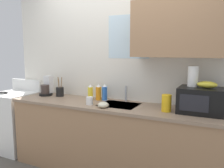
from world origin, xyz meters
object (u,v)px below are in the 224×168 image
at_px(paper_towel_roll, 193,76).
at_px(small_bowl, 103,105).
at_px(banana_bunch, 207,85).
at_px(dish_soap_bottle_blue, 105,93).
at_px(mug_white, 90,101).
at_px(coffee_maker, 47,88).
at_px(stove_range, 15,121).
at_px(microwave, 201,100).
at_px(cereal_canister, 166,103).
at_px(dish_soap_bottle_yellow, 90,92).
at_px(utensil_crock, 60,91).
at_px(dish_soap_bottle_orange, 98,93).

height_order(paper_towel_roll, small_bowl, paper_towel_roll).
distance_m(banana_bunch, dish_soap_bottle_blue, 1.29).
distance_m(dish_soap_bottle_blue, small_bowl, 0.42).
bearing_deg(mug_white, coffee_maker, 164.29).
xyz_separation_m(stove_range, coffee_maker, (0.58, 0.10, 0.55)).
distance_m(microwave, small_bowl, 1.07).
height_order(banana_bunch, cereal_canister, banana_bunch).
xyz_separation_m(dish_soap_bottle_blue, dish_soap_bottle_yellow, (-0.20, -0.04, -0.01)).
bearing_deg(utensil_crock, dish_soap_bottle_blue, 4.69).
distance_m(dish_soap_bottle_yellow, utensil_crock, 0.50).
bearing_deg(utensil_crock, dish_soap_bottle_orange, 2.31).
xyz_separation_m(stove_range, dish_soap_bottle_orange, (1.43, 0.14, 0.54)).
xyz_separation_m(dish_soap_bottle_orange, mug_white, (0.04, -0.28, -0.05)).
distance_m(banana_bunch, cereal_canister, 0.46).
bearing_deg(dish_soap_bottle_orange, dish_soap_bottle_blue, 22.78).
distance_m(microwave, dish_soap_bottle_blue, 1.22).
bearing_deg(cereal_canister, microwave, 16.17).
bearing_deg(dish_soap_bottle_yellow, paper_towel_roll, -1.80).
distance_m(dish_soap_bottle_blue, dish_soap_bottle_yellow, 0.20).
bearing_deg(coffee_maker, banana_bunch, -1.53).
height_order(microwave, banana_bunch, banana_bunch).
xyz_separation_m(paper_towel_roll, dish_soap_bottle_orange, (-1.19, 0.04, -0.28)).
height_order(banana_bunch, small_bowl, banana_bunch).
bearing_deg(small_bowl, coffee_maker, 164.38).
height_order(paper_towel_roll, dish_soap_bottle_orange, paper_towel_roll).
height_order(microwave, coffee_maker, coffee_maker).
xyz_separation_m(coffee_maker, mug_white, (0.88, -0.25, -0.06)).
height_order(banana_bunch, mug_white, banana_bunch).
relative_size(coffee_maker, small_bowl, 2.15).
relative_size(dish_soap_bottle_blue, dish_soap_bottle_orange, 1.01).
bearing_deg(cereal_canister, paper_towel_roll, 32.01).
bearing_deg(cereal_canister, mug_white, -174.37).
relative_size(coffee_maker, cereal_canister, 1.52).
xyz_separation_m(stove_range, banana_bunch, (2.77, 0.05, 0.75)).
bearing_deg(dish_soap_bottle_orange, coffee_maker, -177.54).
bearing_deg(dish_soap_bottle_orange, dish_soap_bottle_yellow, -178.37).
bearing_deg(stove_range, banana_bunch, 0.96).
distance_m(microwave, dish_soap_bottle_yellow, 1.41).
xyz_separation_m(banana_bunch, mug_white, (-1.30, -0.19, -0.26)).
height_order(microwave, dish_soap_bottle_blue, microwave).
relative_size(stove_range, utensil_crock, 3.82).
xyz_separation_m(paper_towel_roll, cereal_canister, (-0.24, -0.15, -0.29)).
height_order(paper_towel_roll, cereal_canister, paper_towel_roll).
height_order(dish_soap_bottle_blue, utensil_crock, utensil_crock).
height_order(paper_towel_roll, dish_soap_bottle_blue, paper_towel_roll).
bearing_deg(small_bowl, paper_towel_roll, 17.83).
relative_size(utensil_crock, small_bowl, 2.17).
xyz_separation_m(paper_towel_roll, utensil_crock, (-1.81, 0.02, -0.31)).
bearing_deg(dish_soap_bottle_yellow, banana_bunch, -3.58).
xyz_separation_m(cereal_canister, utensil_crock, (-1.57, 0.17, -0.02)).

